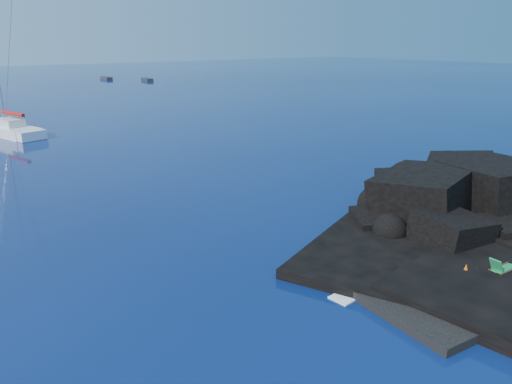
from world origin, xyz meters
TOP-DOWN VIEW (x-y plane):
  - ground at (0.00, 0.00)m, footprint 400.00×400.00m
  - headland at (13.00, 3.00)m, footprint 24.00×24.00m
  - beach at (4.50, 0.50)m, footprint 9.08×6.86m
  - surf_foam at (5.00, 5.00)m, footprint 10.00×8.00m
  - sailboat at (-2.52, 49.28)m, footprint 6.28×14.26m
  - deck_chair at (6.65, -0.40)m, footprint 1.49×0.75m
  - towel at (5.34, 0.36)m, footprint 1.85×0.91m
  - sunbather at (5.34, 0.36)m, footprint 1.75×0.49m
  - marker_cone at (5.29, 0.55)m, footprint 0.42×0.42m
  - distant_boat_a at (34.35, 116.81)m, footprint 1.67×4.99m
  - distant_boat_b at (40.69, 106.48)m, footprint 2.05×5.02m

SIDE VIEW (x-z plane):
  - ground at x=0.00m, z-range 0.00..0.00m
  - headland at x=13.00m, z-range -1.80..1.80m
  - beach at x=4.50m, z-range -0.35..0.35m
  - surf_foam at x=5.00m, z-range -0.03..0.03m
  - sailboat at x=-2.52m, z-range -7.32..7.32m
  - distant_boat_a at x=34.35m, z-range -0.33..0.33m
  - distant_boat_b at x=40.69m, z-range -0.33..0.33m
  - towel at x=5.34m, z-range 0.35..0.40m
  - sunbather at x=5.34m, z-range 0.40..0.64m
  - marker_cone at x=5.29m, z-range 0.35..0.88m
  - deck_chair at x=6.65m, z-range 0.35..1.34m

